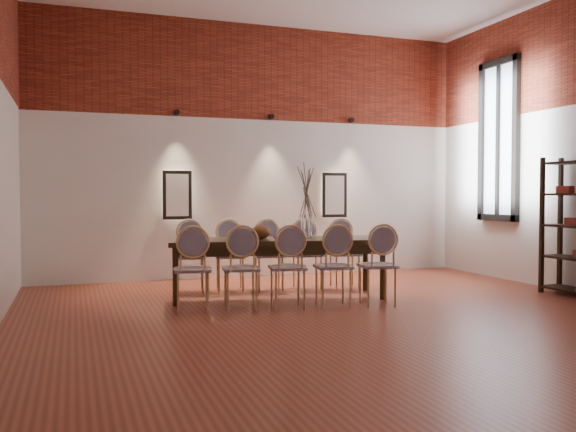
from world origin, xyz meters
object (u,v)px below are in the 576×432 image
object	(u,v)px
dining_table	(277,268)
chair_far_c	(269,255)
chair_far_a	(190,257)
chair_near_d	(333,266)
bowl	(261,232)
book	(284,237)
chair_near_e	(377,265)
chair_near_b	(241,268)
chair_far_e	(345,254)
chair_far_b	(230,256)
chair_near_c	(288,267)
chair_far_d	(307,255)
vase	(306,227)
chair_near_a	(193,269)

from	to	relation	value
dining_table	chair_far_c	distance (m)	0.72
chair_far_c	chair_far_a	bearing A→B (deg)	0.00
dining_table	chair_near_d	xyz separation A→B (m)	(0.42, -0.79, 0.09)
bowl	book	bearing A→B (deg)	10.50
chair_near_e	dining_table	bearing A→B (deg)	146.54
chair_near_b	chair_far_e	size ratio (longest dim) A/B	1.00
chair_far_b	chair_near_c	bearing A→B (deg)	110.72
chair_far_d	chair_far_e	bearing A→B (deg)	-180.00
chair_near_b	vase	bearing A→B (deg)	37.97
chair_far_c	chair_far_b	bearing A→B (deg)	-0.00
chair_near_d	chair_far_d	world-z (taller)	same
chair_near_c	bowl	xyz separation A→B (m)	(-0.11, 0.69, 0.37)
chair_near_b	chair_far_b	bearing A→B (deg)	90.00
chair_near_d	bowl	distance (m)	1.08
chair_near_a	chair_near_e	bearing A→B (deg)	0.00
chair_near_d	chair_far_a	distance (m)	2.16
chair_far_c	book	xyz separation A→B (m)	(-0.01, -0.66, 0.30)
chair_far_a	vase	xyz separation A→B (m)	(1.32, -0.94, 0.43)
chair_near_a	chair_far_a	bearing A→B (deg)	90.00
chair_far_c	chair_near_b	bearing A→B (deg)	69.28
dining_table	chair_near_a	size ratio (longest dim) A/B	2.87
chair_far_a	chair_far_d	xyz separation A→B (m)	(1.60, -0.26, 0.00)
chair_near_d	bowl	size ratio (longest dim) A/B	3.92
chair_far_b	chair_far_e	xyz separation A→B (m)	(1.60, -0.26, 0.00)
chair_near_d	chair_far_b	size ratio (longest dim) A/B	1.00
chair_far_d	dining_table	bearing A→B (deg)	52.89
chair_near_a	chair_far_b	xyz separation A→B (m)	(0.76, 1.32, 0.00)
dining_table	chair_near_d	world-z (taller)	chair_near_d
dining_table	chair_far_b	size ratio (longest dim) A/B	2.87
dining_table	chair_far_c	size ratio (longest dim) A/B	2.87
bowl	chair_near_a	bearing A→B (deg)	-151.44
chair_far_a	chair_far_e	xyz separation A→B (m)	(2.13, -0.34, 0.00)
dining_table	chair_near_b	xyz separation A→B (m)	(-0.65, -0.62, 0.09)
chair_far_b	chair_far_c	xyz separation A→B (m)	(0.53, -0.09, 0.00)
chair_far_d	bowl	distance (m)	1.14
chair_near_b	chair_far_b	distance (m)	1.43
chair_far_e	book	bearing A→B (deg)	33.49
chair_far_d	vase	xyz separation A→B (m)	(-0.28, -0.68, 0.43)
chair_far_e	book	world-z (taller)	chair_far_e
book	chair_far_c	bearing A→B (deg)	89.21
chair_far_a	chair_far_e	size ratio (longest dim) A/B	1.00
chair_far_c	chair_far_d	distance (m)	0.54
chair_near_e	book	bearing A→B (deg)	141.75
chair_near_b	chair_near_a	bearing A→B (deg)	-180.00
chair_far_d	book	xyz separation A→B (m)	(-0.54, -0.57, 0.30)
chair_near_e	chair_near_c	bearing A→B (deg)	180.00
chair_near_b	chair_near_e	size ratio (longest dim) A/B	1.00
chair_near_a	chair_far_d	distance (m)	2.16
chair_far_c	chair_near_d	bearing A→B (deg)	110.72
chair_near_a	chair_near_b	xyz separation A→B (m)	(0.53, -0.09, 0.00)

